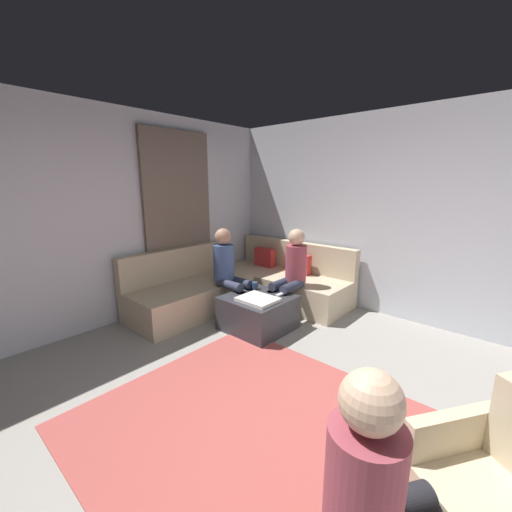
{
  "coord_description": "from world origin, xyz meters",
  "views": [
    {
      "loc": [
        1.09,
        -1.42,
        1.79
      ],
      "look_at": [
        -1.63,
        1.63,
        0.85
      ],
      "focal_mm": 22.44,
      "sensor_mm": 36.0,
      "label": 1
    }
  ],
  "objects_px": {
    "game_remote": "(281,294)",
    "person_on_couch_back": "(292,270)",
    "person_on_couch_side": "(229,269)",
    "sectional_couch": "(245,286)",
    "coffee_mug": "(255,286)",
    "person_on_armchair": "(384,497)",
    "ottoman": "(258,312)"
  },
  "relations": [
    {
      "from": "game_remote",
      "to": "person_on_couch_back",
      "type": "relative_size",
      "value": 0.12
    },
    {
      "from": "person_on_couch_back",
      "to": "person_on_couch_side",
      "type": "relative_size",
      "value": 1.0
    },
    {
      "from": "person_on_couch_back",
      "to": "game_remote",
      "type": "bearing_deg",
      "value": 103.47
    },
    {
      "from": "sectional_couch",
      "to": "coffee_mug",
      "type": "xyz_separation_m",
      "value": [
        0.49,
        -0.32,
        0.19
      ]
    },
    {
      "from": "person_on_couch_side",
      "to": "person_on_armchair",
      "type": "distance_m",
      "value": 3.28
    },
    {
      "from": "ottoman",
      "to": "coffee_mug",
      "type": "distance_m",
      "value": 0.38
    },
    {
      "from": "coffee_mug",
      "to": "person_on_couch_side",
      "type": "height_order",
      "value": "person_on_couch_side"
    },
    {
      "from": "sectional_couch",
      "to": "game_remote",
      "type": "distance_m",
      "value": 0.95
    },
    {
      "from": "game_remote",
      "to": "sectional_couch",
      "type": "bearing_deg",
      "value": 162.56
    },
    {
      "from": "sectional_couch",
      "to": "coffee_mug",
      "type": "bearing_deg",
      "value": -33.09
    },
    {
      "from": "ottoman",
      "to": "person_on_couch_back",
      "type": "xyz_separation_m",
      "value": [
        0.1,
        0.55,
        0.45
      ]
    },
    {
      "from": "sectional_couch",
      "to": "game_remote",
      "type": "height_order",
      "value": "sectional_couch"
    },
    {
      "from": "person_on_couch_side",
      "to": "person_on_couch_back",
      "type": "bearing_deg",
      "value": 127.74
    },
    {
      "from": "sectional_couch",
      "to": "person_on_couch_side",
      "type": "xyz_separation_m",
      "value": [
        0.15,
        -0.46,
        0.38
      ]
    },
    {
      "from": "coffee_mug",
      "to": "person_on_armchair",
      "type": "height_order",
      "value": "person_on_armchair"
    },
    {
      "from": "sectional_couch",
      "to": "person_on_couch_side",
      "type": "height_order",
      "value": "person_on_couch_side"
    },
    {
      "from": "game_remote",
      "to": "person_on_couch_side",
      "type": "height_order",
      "value": "person_on_couch_side"
    },
    {
      "from": "person_on_couch_back",
      "to": "person_on_couch_side",
      "type": "bearing_deg",
      "value": 37.74
    },
    {
      "from": "ottoman",
      "to": "coffee_mug",
      "type": "bearing_deg",
      "value": 140.71
    },
    {
      "from": "person_on_couch_back",
      "to": "ottoman",
      "type": "bearing_deg",
      "value": 79.8
    },
    {
      "from": "ottoman",
      "to": "person_on_armchair",
      "type": "distance_m",
      "value": 2.84
    },
    {
      "from": "person_on_couch_side",
      "to": "coffee_mug",
      "type": "bearing_deg",
      "value": 111.93
    },
    {
      "from": "ottoman",
      "to": "person_on_couch_back",
      "type": "bearing_deg",
      "value": 79.8
    },
    {
      "from": "coffee_mug",
      "to": "game_remote",
      "type": "height_order",
      "value": "coffee_mug"
    },
    {
      "from": "sectional_couch",
      "to": "coffee_mug",
      "type": "height_order",
      "value": "sectional_couch"
    },
    {
      "from": "ottoman",
      "to": "game_remote",
      "type": "bearing_deg",
      "value": 50.71
    },
    {
      "from": "ottoman",
      "to": "person_on_armchair",
      "type": "relative_size",
      "value": 0.64
    },
    {
      "from": "ottoman",
      "to": "person_on_couch_side",
      "type": "height_order",
      "value": "person_on_couch_side"
    },
    {
      "from": "coffee_mug",
      "to": "game_remote",
      "type": "distance_m",
      "value": 0.4
    },
    {
      "from": "ottoman",
      "to": "person_on_armchair",
      "type": "xyz_separation_m",
      "value": [
        2.18,
        -1.76,
        0.43
      ]
    },
    {
      "from": "person_on_couch_side",
      "to": "sectional_couch",
      "type": "bearing_deg",
      "value": -162.12
    },
    {
      "from": "coffee_mug",
      "to": "person_on_couch_back",
      "type": "bearing_deg",
      "value": 49.53
    }
  ]
}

